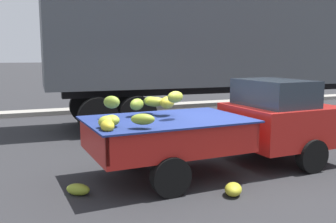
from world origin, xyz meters
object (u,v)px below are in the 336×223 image
(pickup_truck, at_px, (256,122))
(fallen_banana_bunch_by_wheel, at_px, (233,189))
(semi_trailer, at_px, (232,44))
(fallen_banana_bunch_near_tailgate, at_px, (78,189))

(pickup_truck, height_order, fallen_banana_bunch_by_wheel, pickup_truck)
(pickup_truck, bearing_deg, fallen_banana_bunch_by_wheel, -138.20)
(semi_trailer, bearing_deg, pickup_truck, -113.23)
(pickup_truck, relative_size, fallen_banana_bunch_by_wheel, 12.83)
(pickup_truck, bearing_deg, semi_trailer, 61.46)
(semi_trailer, distance_m, fallen_banana_bunch_near_tailgate, 8.10)
(semi_trailer, height_order, fallen_banana_bunch_by_wheel, semi_trailer)
(pickup_truck, distance_m, fallen_banana_bunch_by_wheel, 1.97)
(fallen_banana_bunch_near_tailgate, bearing_deg, pickup_truck, 5.34)
(pickup_truck, relative_size, fallen_banana_bunch_near_tailgate, 12.70)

